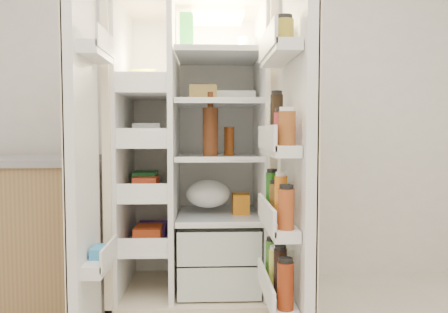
{
  "coord_description": "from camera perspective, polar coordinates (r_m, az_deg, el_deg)",
  "views": [
    {
      "loc": [
        -0.06,
        -0.97,
        1.03
      ],
      "look_at": [
        0.03,
        1.25,
        0.9
      ],
      "focal_mm": 34.0,
      "sensor_mm": 36.0,
      "label": 1
    }
  ],
  "objects": [
    {
      "name": "wall_back",
      "position": [
        2.99,
        -1.24,
        9.5
      ],
      "size": [
        4.0,
        0.02,
        2.7
      ],
      "primitive_type": "cube",
      "color": "silver",
      "rests_on": "floor"
    },
    {
      "name": "refrigerator",
      "position": [
        2.64,
        -3.8,
        -2.88
      ],
      "size": [
        0.92,
        0.7,
        1.8
      ],
      "color": "beige",
      "rests_on": "floor"
    },
    {
      "name": "freezer_door",
      "position": [
        2.11,
        -18.39,
        -0.61
      ],
      "size": [
        0.15,
        0.4,
        1.72
      ],
      "color": "white",
      "rests_on": "floor"
    },
    {
      "name": "fridge_door",
      "position": [
        1.98,
        9.24,
        -1.24
      ],
      "size": [
        0.17,
        0.58,
        1.72
      ],
      "color": "white",
      "rests_on": "floor"
    }
  ]
}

